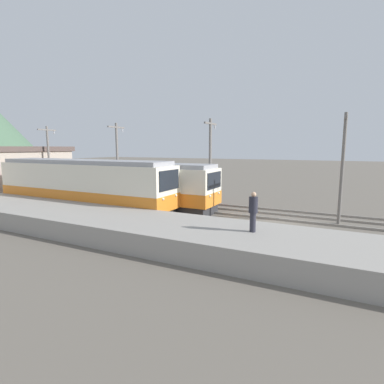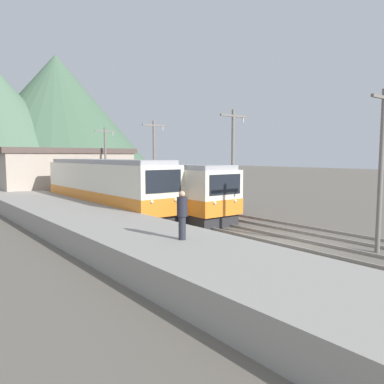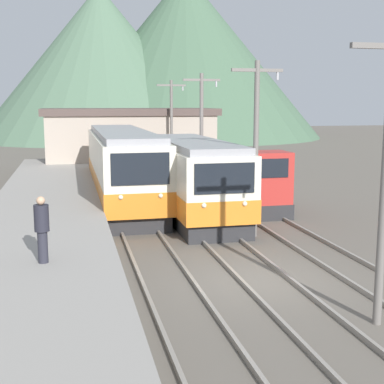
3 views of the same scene
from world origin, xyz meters
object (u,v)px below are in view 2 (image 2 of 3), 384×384
at_px(commuter_train_left, 105,189).
at_px(catenary_mast_mid, 233,162).
at_px(commuter_train_center, 171,192).
at_px(person_on_platform, 182,213).
at_px(shunting_locomotive, 202,195).
at_px(catenary_mast_distant, 106,160).
at_px(catenary_mast_near, 381,165).
at_px(catenary_mast_far, 154,161).

relative_size(commuter_train_left, catenary_mast_mid, 2.20).
distance_m(commuter_train_center, person_on_platform, 11.35).
bearing_deg(shunting_locomotive, commuter_train_center, -171.30).
xyz_separation_m(commuter_train_center, person_on_platform, (-6.17, -9.52, 0.36)).
bearing_deg(commuter_train_left, catenary_mast_distant, 64.47).
distance_m(shunting_locomotive, person_on_platform, 13.57).
bearing_deg(commuter_train_center, commuter_train_left, 125.13).
xyz_separation_m(catenary_mast_distant, person_on_platform, (-7.67, -22.52, -1.67)).
xyz_separation_m(commuter_train_left, catenary_mast_near, (4.31, -16.80, 1.91)).
distance_m(commuter_train_center, catenary_mast_mid, 4.91).
relative_size(commuter_train_left, catenary_mast_near, 2.20).
relative_size(catenary_mast_mid, catenary_mast_far, 1.00).
bearing_deg(catenary_mast_distant, catenary_mast_far, -90.00).
relative_size(catenary_mast_near, catenary_mast_far, 1.00).
bearing_deg(catenary_mast_far, person_on_platform, -118.87).
height_order(commuter_train_left, commuter_train_center, commuter_train_left).
relative_size(catenary_mast_near, catenary_mast_distant, 1.00).
distance_m(commuter_train_center, shunting_locomotive, 3.06).
relative_size(shunting_locomotive, catenary_mast_distant, 0.79).
bearing_deg(commuter_train_center, person_on_platform, -122.93).
bearing_deg(person_on_platform, catenary_mast_near, -23.22).
bearing_deg(commuter_train_center, catenary_mast_mid, -70.30).
bearing_deg(catenary_mast_mid, commuter_train_center, 109.70).
bearing_deg(catenary_mast_distant, shunting_locomotive, -83.22).
distance_m(catenary_mast_mid, catenary_mast_distant, 17.21).
height_order(catenary_mast_near, catenary_mast_mid, same).
relative_size(catenary_mast_far, catenary_mast_distant, 1.00).
bearing_deg(commuter_train_left, commuter_train_center, -54.87).
xyz_separation_m(commuter_train_left, person_on_platform, (-3.37, -13.50, 0.24)).
relative_size(commuter_train_left, person_on_platform, 8.42).
height_order(commuter_train_left, person_on_platform, commuter_train_left).
distance_m(catenary_mast_mid, person_on_platform, 9.48).
distance_m(shunting_locomotive, catenary_mast_mid, 5.48).
bearing_deg(catenary_mast_distant, person_on_platform, -108.82).
bearing_deg(catenary_mast_far, catenary_mast_near, -90.00).
distance_m(shunting_locomotive, catenary_mast_near, 13.58).
distance_m(commuter_train_center, catenary_mast_near, 13.06).
height_order(commuter_train_center, catenary_mast_near, catenary_mast_near).
height_order(catenary_mast_far, catenary_mast_distant, same).
distance_m(commuter_train_left, catenary_mast_mid, 9.45).
relative_size(commuter_train_center, catenary_mast_near, 1.56).
relative_size(commuter_train_left, shunting_locomotive, 2.78).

